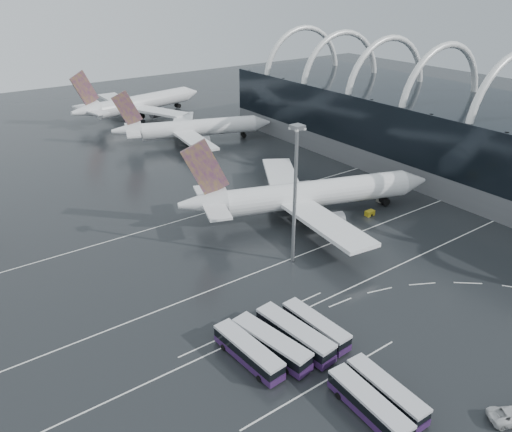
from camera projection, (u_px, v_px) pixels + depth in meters
ground at (360, 275)px, 92.58m from camera, size 420.00×420.00×0.00m
terminal at (469, 136)px, 134.80m from camera, size 42.00×160.00×34.90m
lane_marking_near at (368, 279)px, 91.12m from camera, size 120.00×0.25×0.01m
lane_marking_mid at (317, 249)px, 101.32m from camera, size 120.00×0.25×0.01m
lane_marking_far at (239, 203)px, 121.74m from camera, size 120.00×0.25×0.01m
bus_bay_line_south at (324, 382)px, 68.24m from camera, size 28.00×0.25×0.01m
bus_bay_line_north at (256, 322)px, 79.91m from camera, size 28.00×0.25×0.01m
airliner_main at (306, 195)px, 113.13m from camera, size 58.66×50.86×20.41m
airliner_gate_b at (191, 129)px, 164.13m from camera, size 51.22×45.52×18.29m
airliner_gate_c at (138, 104)px, 193.65m from camera, size 57.24×52.07×20.44m
bus_row_near_a at (248, 351)px, 71.16m from camera, size 3.77×13.02×3.17m
bus_row_near_b at (271, 344)px, 72.49m from camera, size 5.10×13.82×3.33m
bus_row_near_c at (295, 334)px, 74.34m from camera, size 4.50×14.13×3.42m
bus_row_near_d at (316, 326)px, 76.45m from camera, size 3.40×12.48×3.04m
bus_row_far_b at (369, 405)px, 62.39m from camera, size 3.48×12.67×3.09m
bus_row_far_c at (386, 391)px, 64.48m from camera, size 3.27×12.27×3.00m
floodlight_mast at (295, 180)px, 89.65m from camera, size 2.07×2.07×27.06m
gse_cart_belly_a at (370, 213)px, 115.17m from camera, size 2.21×1.31×1.21m
gse_cart_belly_b at (344, 186)px, 130.36m from camera, size 2.02×1.19×1.10m
gse_cart_belly_c at (323, 226)px, 109.31m from camera, size 2.13×1.26×1.16m
gse_cart_belly_d at (382, 199)px, 122.36m from camera, size 2.52×1.49×1.38m
gse_cart_belly_e at (300, 203)px, 120.32m from camera, size 2.20×1.30×1.20m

